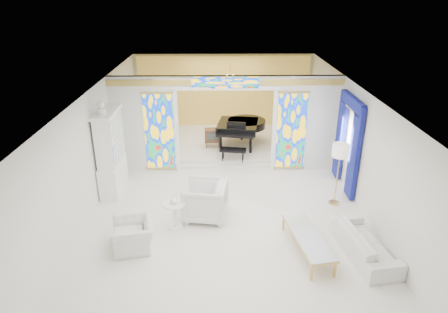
{
  "coord_description": "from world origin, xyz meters",
  "views": [
    {
      "loc": [
        -0.22,
        -9.66,
        5.45
      ],
      "look_at": [
        -0.07,
        0.2,
        1.19
      ],
      "focal_mm": 32.0,
      "sensor_mm": 36.0,
      "label": 1
    }
  ],
  "objects_px": {
    "coffee_table": "(308,237)",
    "sofa": "(365,243)",
    "armchair_left": "(134,234)",
    "tv_console": "(213,135)",
    "china_cabinet": "(111,152)",
    "armchair_right": "(205,200)",
    "grand_piano": "(242,126)"
  },
  "relations": [
    {
      "from": "coffee_table",
      "to": "grand_piano",
      "type": "bearing_deg",
      "value": 100.46
    },
    {
      "from": "armchair_right",
      "to": "china_cabinet",
      "type": "bearing_deg",
      "value": -111.61
    },
    {
      "from": "armchair_left",
      "to": "coffee_table",
      "type": "bearing_deg",
      "value": 73.65
    },
    {
      "from": "armchair_right",
      "to": "grand_piano",
      "type": "height_order",
      "value": "grand_piano"
    },
    {
      "from": "china_cabinet",
      "to": "sofa",
      "type": "distance_m",
      "value": 6.95
    },
    {
      "from": "armchair_right",
      "to": "grand_piano",
      "type": "distance_m",
      "value": 4.74
    },
    {
      "from": "coffee_table",
      "to": "armchair_left",
      "type": "bearing_deg",
      "value": 176.13
    },
    {
      "from": "armchair_right",
      "to": "armchair_left",
      "type": "bearing_deg",
      "value": -44.12
    },
    {
      "from": "armchair_right",
      "to": "tv_console",
      "type": "height_order",
      "value": "armchair_right"
    },
    {
      "from": "china_cabinet",
      "to": "armchair_left",
      "type": "distance_m",
      "value": 3.05
    },
    {
      "from": "coffee_table",
      "to": "sofa",
      "type": "bearing_deg",
      "value": -4.87
    },
    {
      "from": "sofa",
      "to": "coffee_table",
      "type": "bearing_deg",
      "value": 76.51
    },
    {
      "from": "china_cabinet",
      "to": "armchair_left",
      "type": "height_order",
      "value": "china_cabinet"
    },
    {
      "from": "china_cabinet",
      "to": "grand_piano",
      "type": "xyz_separation_m",
      "value": [
        3.82,
        3.07,
        -0.29
      ]
    },
    {
      "from": "armchair_left",
      "to": "tv_console",
      "type": "bearing_deg",
      "value": 150.47
    },
    {
      "from": "tv_console",
      "to": "china_cabinet",
      "type": "bearing_deg",
      "value": -136.76
    },
    {
      "from": "coffee_table",
      "to": "tv_console",
      "type": "bearing_deg",
      "value": 110.07
    },
    {
      "from": "china_cabinet",
      "to": "sofa",
      "type": "height_order",
      "value": "china_cabinet"
    },
    {
      "from": "sofa",
      "to": "grand_piano",
      "type": "xyz_separation_m",
      "value": [
        -2.35,
        6.16,
        0.58
      ]
    },
    {
      "from": "armchair_left",
      "to": "tv_console",
      "type": "xyz_separation_m",
      "value": [
        1.71,
        5.59,
        0.28
      ]
    },
    {
      "from": "armchair_left",
      "to": "tv_console",
      "type": "height_order",
      "value": "tv_console"
    },
    {
      "from": "armchair_left",
      "to": "armchair_right",
      "type": "distance_m",
      "value": 1.99
    },
    {
      "from": "sofa",
      "to": "grand_piano",
      "type": "height_order",
      "value": "grand_piano"
    },
    {
      "from": "sofa",
      "to": "grand_piano",
      "type": "bearing_deg",
      "value": 12.26
    },
    {
      "from": "china_cabinet",
      "to": "grand_piano",
      "type": "bearing_deg",
      "value": 38.77
    },
    {
      "from": "china_cabinet",
      "to": "armchair_left",
      "type": "xyz_separation_m",
      "value": [
        1.08,
        -2.73,
        -0.84
      ]
    },
    {
      "from": "china_cabinet",
      "to": "armchair_left",
      "type": "bearing_deg",
      "value": -68.33
    },
    {
      "from": "armchair_left",
      "to": "tv_console",
      "type": "relative_size",
      "value": 1.55
    },
    {
      "from": "tv_console",
      "to": "armchair_right",
      "type": "bearing_deg",
      "value": -94.29
    },
    {
      "from": "armchair_left",
      "to": "grand_piano",
      "type": "xyz_separation_m",
      "value": [
        2.73,
        5.79,
        0.55
      ]
    },
    {
      "from": "china_cabinet",
      "to": "grand_piano",
      "type": "distance_m",
      "value": 4.9
    },
    {
      "from": "armchair_left",
      "to": "china_cabinet",
      "type": "bearing_deg",
      "value": -170.81
    }
  ]
}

